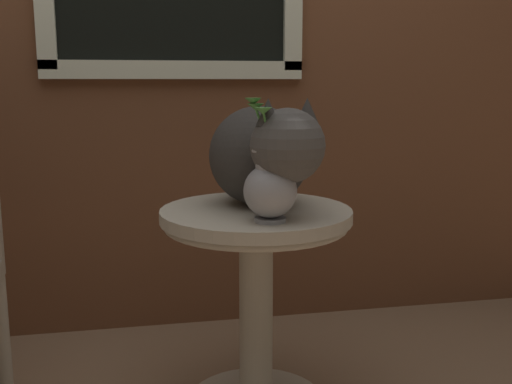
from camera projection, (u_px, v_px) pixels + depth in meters
The scene contains 4 objects.
back_wall at pixel (181, 2), 2.31m from camera, with size 4.00×0.07×2.60m.
wicker_side_table at pixel (256, 274), 1.79m from camera, with size 0.56×0.56×0.64m.
cat at pixel (264, 154), 1.75m from camera, with size 0.34×0.69×0.32m.
pewter_vase_with_ivy at pixel (270, 184), 1.57m from camera, with size 0.14×0.14×0.32m.
Camera 1 is at (-0.18, -1.57, 1.01)m, focal length 42.12 mm.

